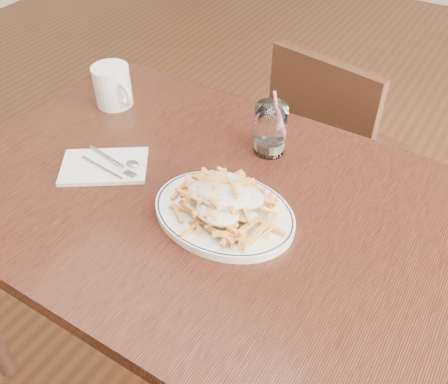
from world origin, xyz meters
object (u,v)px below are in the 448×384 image
Objects in this scene: table at (207,220)px; fries_plate at (224,213)px; coffee_mug at (113,86)px; chair_far at (329,145)px; loaded_fries at (224,197)px; water_glass at (270,132)px.

table is 0.12m from fries_plate.
chair_far is at bearing 48.53° from coffee_mug.
fries_plate is at bearing -28.24° from table.
table is 4.44× the size of loaded_fries.
table is at bearing -23.47° from coffee_mug.
chair_far is at bearing 92.54° from fries_plate.
loaded_fries is 0.26m from water_glass.
fries_plate is 0.26m from water_glass.
table is 1.47× the size of chair_far.
table is at bearing -92.90° from chair_far.
chair_far is 5.84× the size of coffee_mug.
fries_plate is 2.73× the size of coffee_mug.
loaded_fries is (0.07, -0.04, 0.13)m from table.
water_glass reaches higher than fries_plate.
chair_far is (0.04, 0.71, -0.21)m from table.
water_glass is at bearing 96.53° from fries_plate.
water_glass is 1.23× the size of coffee_mug.
coffee_mug is (-0.49, 0.22, -0.00)m from loaded_fries.
table is 0.74m from chair_far.
coffee_mug is (-0.42, 0.18, 0.13)m from table.
water_glass is 0.47m from coffee_mug.
table is 8.57× the size of coffee_mug.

